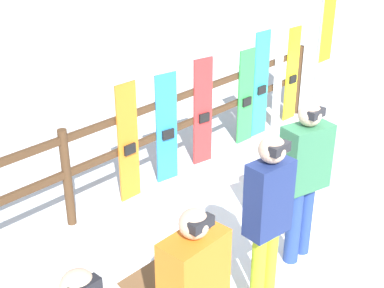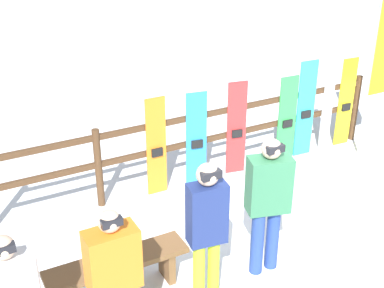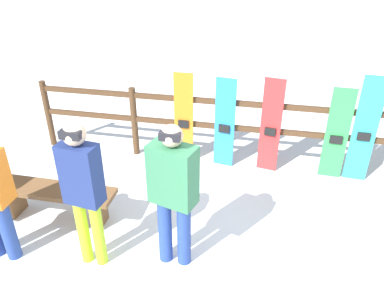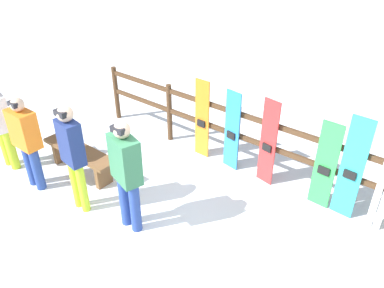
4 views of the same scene
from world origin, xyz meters
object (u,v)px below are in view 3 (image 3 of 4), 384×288
object	(u,v)px
bench	(55,196)
snowboard_cyan	(365,131)
snowboard_blue	(225,124)
person_navy	(83,186)
snowboard_red	(271,127)
person_plaid_green	(173,189)
snowboard_orange	(184,119)
snowboard_green	(337,135)

from	to	relation	value
bench	snowboard_cyan	size ratio (longest dim) A/B	0.97
snowboard_blue	snowboard_cyan	distance (m)	1.94
bench	snowboard_cyan	bearing A→B (deg)	24.29
person_navy	snowboard_red	xyz separation A→B (m)	(1.77, 2.28, -0.27)
person_navy	person_plaid_green	xyz separation A→B (m)	(0.86, 0.19, -0.04)
bench	snowboard_orange	distance (m)	2.14
bench	snowboard_green	bearing A→B (deg)	26.44
bench	snowboard_red	distance (m)	3.07
person_plaid_green	snowboard_green	distance (m)	2.79
person_plaid_green	snowboard_cyan	bearing A→B (deg)	43.65
bench	person_navy	distance (m)	1.14
snowboard_green	person_plaid_green	bearing A→B (deg)	-131.36
person_navy	person_plaid_green	size ratio (longest dim) A/B	1.01
bench	snowboard_blue	distance (m)	2.55
person_navy	snowboard_cyan	bearing A→B (deg)	36.84
bench	person_navy	world-z (taller)	person_navy
person_plaid_green	snowboard_blue	xyz separation A→B (m)	(0.25, 2.08, -0.25)
snowboard_green	snowboard_red	bearing A→B (deg)	180.00
person_navy	snowboard_green	world-z (taller)	person_navy
bench	snowboard_red	size ratio (longest dim) A/B	1.05
person_plaid_green	bench	bearing A→B (deg)	166.93
snowboard_orange	snowboard_red	world-z (taller)	snowboard_red
bench	snowboard_orange	world-z (taller)	snowboard_orange
bench	snowboard_red	world-z (taller)	snowboard_red
snowboard_red	person_plaid_green	bearing A→B (deg)	-113.71
snowboard_blue	snowboard_green	xyz separation A→B (m)	(1.59, -0.00, -0.01)
person_navy	snowboard_blue	bearing A→B (deg)	64.15
bench	snowboard_red	bearing A→B (deg)	34.16
snowboard_red	snowboard_cyan	size ratio (longest dim) A/B	0.92
person_plaid_green	snowboard_red	distance (m)	2.29
person_plaid_green	snowboard_cyan	world-z (taller)	person_plaid_green
snowboard_orange	snowboard_cyan	distance (m)	2.56
snowboard_red	snowboard_cyan	xyz separation A→B (m)	(1.27, 0.00, 0.06)
snowboard_blue	snowboard_green	size ratio (longest dim) A/B	1.02
snowboard_orange	snowboard_blue	size ratio (longest dim) A/B	1.03
person_navy	snowboard_green	bearing A→B (deg)	40.25
person_plaid_green	snowboard_orange	bearing A→B (deg)	100.18
snowboard_orange	snowboard_green	bearing A→B (deg)	-0.00
snowboard_blue	snowboard_cyan	size ratio (longest dim) A/B	0.89
person_plaid_green	snowboard_cyan	xyz separation A→B (m)	(2.18, 2.08, -0.16)
snowboard_orange	snowboard_blue	distance (m)	0.62
bench	snowboard_blue	xyz separation A→B (m)	(1.85, 1.71, 0.35)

